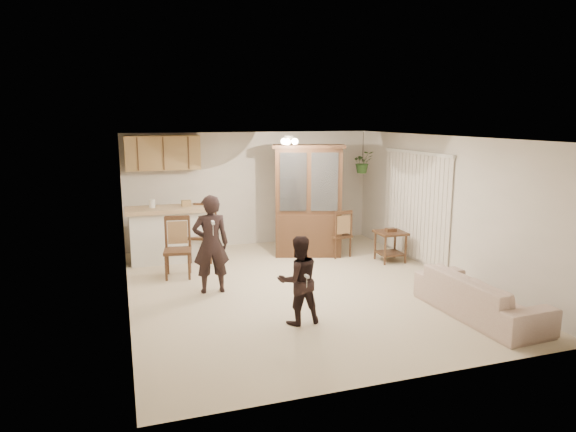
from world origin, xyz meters
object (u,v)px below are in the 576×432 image
object	(u,v)px
china_hutch	(308,201)
chair_bar	(178,260)
adult	(211,238)
chair_hutch_left	(203,245)
sofa	(480,292)
chair_hutch_right	(338,243)
side_table	(390,246)
child	(298,276)

from	to	relation	value
china_hutch	chair_bar	bearing A→B (deg)	-147.73
adult	chair_hutch_left	world-z (taller)	adult
sofa	chair_hutch_right	xyz separation A→B (m)	(-0.61, 3.64, -0.09)
chair_bar	side_table	bearing A→B (deg)	5.17
sofa	child	world-z (taller)	child
sofa	adult	bearing A→B (deg)	54.54
side_table	chair_hutch_right	xyz separation A→B (m)	(-0.81, 0.69, -0.04)
side_table	chair_hutch_left	world-z (taller)	chair_hutch_left
sofa	child	distance (m)	2.64
adult	china_hutch	bearing A→B (deg)	-140.65
adult	chair_bar	xyz separation A→B (m)	(-0.43, 0.99, -0.60)
sofa	chair_hutch_left	xyz separation A→B (m)	(-3.30, 4.15, -0.05)
sofa	adult	distance (m)	4.16
adult	chair_hutch_right	distance (m)	3.24
adult	side_table	size ratio (longest dim) A/B	2.69
child	side_table	bearing A→B (deg)	-142.31
chair_hutch_right	adult	bearing A→B (deg)	16.93
child	china_hutch	size ratio (longest dim) A/B	0.59
sofa	chair_bar	bearing A→B (deg)	47.80
china_hutch	chair_hutch_right	size ratio (longest dim) A/B	2.33
chair_bar	child	bearing A→B (deg)	-53.97
sofa	side_table	size ratio (longest dim) A/B	2.80
adult	chair_hutch_right	world-z (taller)	adult
adult	side_table	xyz separation A→B (m)	(3.67, 0.70, -0.59)
chair_hutch_left	chair_hutch_right	world-z (taller)	chair_hutch_left
sofa	chair_hutch_right	size ratio (longest dim) A/B	1.92
adult	chair_bar	world-z (taller)	adult
chair_bar	chair_hutch_right	bearing A→B (deg)	16.23
side_table	child	bearing A→B (deg)	-139.43
sofa	child	xyz separation A→B (m)	(-2.55, 0.58, 0.31)
side_table	chair_hutch_right	size ratio (longest dim) A/B	0.69
chair_hutch_right	china_hutch	bearing A→B (deg)	-35.99
child	chair_bar	bearing A→B (deg)	-65.96
chair_bar	chair_hutch_left	xyz separation A→B (m)	(0.59, 0.92, 0.01)
child	chair_hutch_right	bearing A→B (deg)	-125.37
adult	chair_hutch_left	bearing A→B (deg)	-91.71
side_table	sofa	bearing A→B (deg)	-94.03
adult	china_hutch	world-z (taller)	china_hutch
side_table	chair_hutch_right	world-z (taller)	chair_hutch_right
adult	chair_hutch_left	size ratio (longest dim) A/B	1.60
side_table	chair_hutch_left	distance (m)	3.71
adult	china_hutch	distance (m)	2.86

